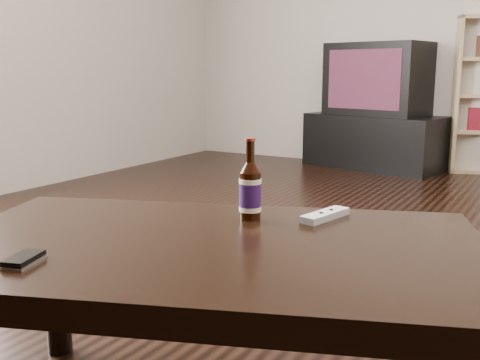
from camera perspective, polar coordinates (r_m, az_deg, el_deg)
The scene contains 8 objects.
floor at distance 2.18m, azimuth 7.68°, elevation -11.46°, with size 5.00×6.00×0.01m, color black.
wall_back at distance 4.96m, azimuth 22.29°, elevation 16.33°, with size 5.00×0.02×2.70m, color beige.
tv_stand at distance 4.99m, azimuth 13.62°, elevation 3.86°, with size 1.14×0.57×0.45m, color black.
tv at distance 4.95m, azimuth 13.90°, elevation 9.92°, with size 0.89×0.66×0.60m.
coffee_table at distance 1.27m, azimuth -3.03°, elevation -8.83°, with size 1.39×1.09×0.45m.
beer_bottle at distance 1.42m, azimuth 1.04°, elevation -1.10°, with size 0.07×0.07×0.21m.
phone at distance 1.19m, azimuth -21.09°, elevation -7.57°, with size 0.07×0.10×0.02m.
remote at distance 1.45m, azimuth 8.64°, elevation -3.56°, with size 0.08×0.17×0.02m.
Camera 1 is at (0.76, -1.87, 0.83)m, focal length 42.00 mm.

